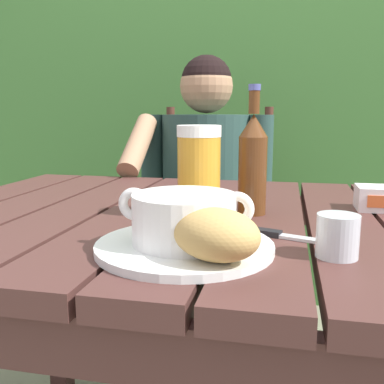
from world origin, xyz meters
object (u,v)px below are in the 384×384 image
object	(u,v)px
soup_bowl	(184,217)
serving_plate	(185,246)
person_eating	(203,191)
bread_roll	(216,234)
chair_near_diner	(212,232)
table_knife	(279,235)
beer_bottle	(253,162)
butter_tub	(383,198)
water_glass_small	(338,236)
beer_glass	(201,172)

from	to	relation	value
soup_bowl	serving_plate	bearing A→B (deg)	180.00
person_eating	bread_roll	world-z (taller)	person_eating
chair_near_diner	bread_roll	bearing A→B (deg)	-80.40
person_eating	table_knife	distance (m)	0.88
beer_bottle	table_knife	world-z (taller)	beer_bottle
person_eating	serving_plate	world-z (taller)	person_eating
person_eating	soup_bowl	bearing A→B (deg)	-80.96
bread_roll	butter_tub	xyz separation A→B (m)	(0.29, 0.42, -0.02)
soup_bowl	beer_bottle	xyz separation A→B (m)	(0.08, 0.26, 0.05)
bread_roll	water_glass_small	world-z (taller)	bread_roll
beer_glass	butter_tub	distance (m)	0.39
person_eating	soup_bowl	distance (m)	0.95
chair_near_diner	serving_plate	size ratio (longest dim) A/B	3.77
chair_near_diner	water_glass_small	distance (m)	1.21
water_glass_small	beer_bottle	bearing A→B (deg)	119.68
chair_near_diner	table_knife	distance (m)	1.10
beer_bottle	butter_tub	world-z (taller)	beer_bottle
chair_near_diner	butter_tub	world-z (taller)	chair_near_diner
person_eating	soup_bowl	world-z (taller)	person_eating
bread_roll	chair_near_diner	bearing A→B (deg)	99.60
bread_roll	table_knife	world-z (taller)	bread_roll
bread_roll	butter_tub	distance (m)	0.51
butter_tub	table_knife	bearing A→B (deg)	-129.31
chair_near_diner	soup_bowl	size ratio (longest dim) A/B	4.90
water_glass_small	person_eating	bearing A→B (deg)	111.89
bread_roll	water_glass_small	xyz separation A→B (m)	(0.16, 0.08, -0.02)
serving_plate	person_eating	bearing A→B (deg)	99.04
table_knife	beer_bottle	bearing A→B (deg)	109.65
bread_roll	serving_plate	bearing A→B (deg)	130.60
person_eating	bread_roll	size ratio (longest dim) A/B	7.88
beer_bottle	soup_bowl	bearing A→B (deg)	-106.78
serving_plate	beer_bottle	size ratio (longest dim) A/B	1.04
serving_plate	soup_bowl	bearing A→B (deg)	0.00
chair_near_diner	bread_roll	xyz separation A→B (m)	(0.20, -1.19, 0.33)
chair_near_diner	butter_tub	xyz separation A→B (m)	(0.49, -0.77, 0.31)
beer_glass	beer_bottle	world-z (taller)	beer_bottle
butter_tub	chair_near_diner	bearing A→B (deg)	122.31
bread_roll	beer_glass	bearing A→B (deg)	104.71
soup_bowl	chair_near_diner	bearing A→B (deg)	97.30
chair_near_diner	soup_bowl	world-z (taller)	chair_near_diner
beer_bottle	butter_tub	xyz separation A→B (m)	(0.27, 0.09, -0.08)
table_knife	chair_near_diner	bearing A→B (deg)	105.29
serving_plate	beer_bottle	distance (m)	0.29
serving_plate	table_knife	distance (m)	0.17
serving_plate	water_glass_small	distance (m)	0.22
water_glass_small	table_knife	xyz separation A→B (m)	(-0.08, 0.08, -0.03)
beer_glass	table_knife	distance (m)	0.21
soup_bowl	beer_glass	size ratio (longest dim) A/B	1.14
serving_plate	butter_tub	distance (m)	0.49
person_eating	butter_tub	bearing A→B (deg)	-49.34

